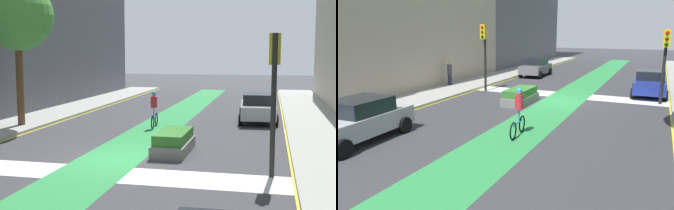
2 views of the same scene
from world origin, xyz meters
TOP-DOWN VIEW (x-y plane):
  - ground_plane at (0.00, 0.00)m, footprint 120.00×120.00m
  - bike_lane_paint at (-0.33, 0.00)m, footprint 2.40×60.00m
  - crosswalk_band at (0.00, -2.00)m, footprint 12.00×1.80m
  - curb_stripe_right at (6.00, 0.00)m, footprint 0.16×60.00m
  - traffic_signal_near_right at (5.31, -1.06)m, footprint 0.35×0.52m
  - car_silver_right_far at (4.58, 9.85)m, footprint 2.18×4.28m
  - cyclist_in_lane at (-0.48, 6.75)m, footprint 0.32×1.73m
  - street_tree_near at (-7.08, 5.33)m, footprint 3.53×3.53m
  - median_planter at (1.67, 1.42)m, footprint 1.22×2.79m

SIDE VIEW (x-z plane):
  - ground_plane at x=0.00m, z-range 0.00..0.00m
  - crosswalk_band at x=0.00m, z-range 0.00..0.01m
  - bike_lane_paint at x=-0.33m, z-range 0.00..0.01m
  - curb_stripe_right at x=6.00m, z-range 0.00..0.01m
  - median_planter at x=1.67m, z-range -0.02..0.83m
  - car_silver_right_far at x=4.58m, z-range 0.02..1.59m
  - cyclist_in_lane at x=-0.48m, z-range 0.04..1.90m
  - traffic_signal_near_right at x=5.31m, z-range 0.88..5.27m
  - street_tree_near at x=-7.08m, z-range 1.97..9.21m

